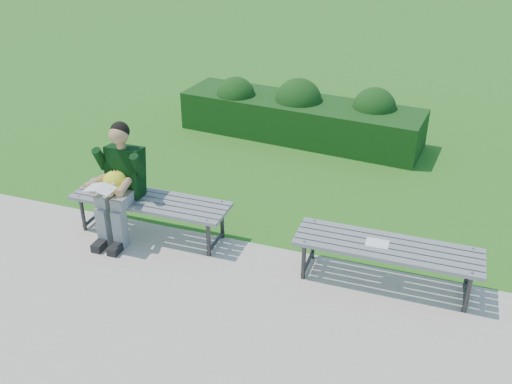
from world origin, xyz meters
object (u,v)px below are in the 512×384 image
Objects in this scene: seated_boy at (119,179)px; paper_sheet at (377,243)px; bench_left at (150,203)px; hedge at (301,114)px; bench_right at (387,250)px.

seated_boy is 5.90× the size of paper_sheet.
paper_sheet is (2.82, 0.04, -0.24)m from seated_boy.
seated_boy reaches higher than bench_left.
bench_left is (-0.83, -3.35, 0.03)m from hedge.
seated_boy is (-2.92, -0.04, 0.30)m from bench_right.
seated_boy is at bearing -179.20° from bench_right.
bench_left is at bearing -103.94° from hedge.
bench_left is 0.43m from seated_boy.
bench_left is 8.07× the size of paper_sheet.
bench_right is 1.37× the size of seated_boy.
hedge is at bearing 76.06° from bench_left.
hedge is 17.27× the size of paper_sheet.
paper_sheet is at bearing -1.29° from bench_left.
paper_sheet is at bearing 0.83° from seated_boy.
seated_boy is at bearing -179.17° from paper_sheet.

